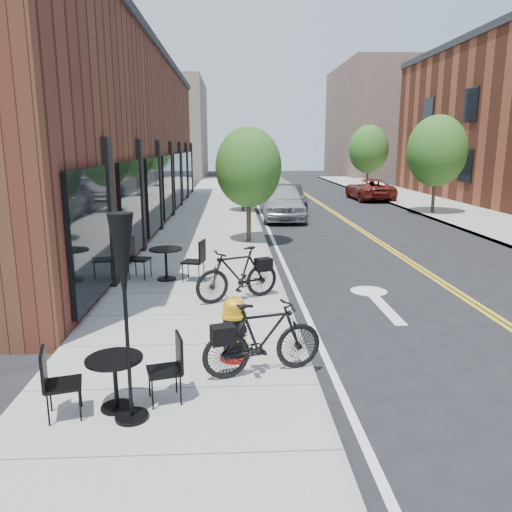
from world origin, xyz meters
name	(u,v)px	position (x,y,z in m)	size (l,w,h in m)	color
ground	(304,349)	(0.00, 0.00, 0.00)	(120.00, 120.00, 0.00)	black
sidewalk_near	(209,238)	(-2.00, 10.00, 0.06)	(4.00, 70.00, 0.12)	#9E9B93
building_near	(104,141)	(-6.50, 14.00, 3.50)	(5.00, 28.00, 7.00)	#4E2219
bg_building_left	(167,129)	(-8.00, 48.00, 5.00)	(8.00, 14.00, 10.00)	#726656
bg_building_right	(382,121)	(16.00, 50.00, 6.00)	(10.00, 16.00, 12.00)	brown
tree_near_a	(249,167)	(-0.60, 9.00, 2.60)	(2.20, 2.20, 3.81)	#382B1E
tree_near_b	(243,158)	(-0.60, 17.00, 2.71)	(2.30, 2.30, 3.98)	#382B1E
tree_near_c	(240,158)	(-0.60, 25.00, 2.53)	(2.10, 2.10, 3.67)	#382B1E
tree_near_d	(238,152)	(-0.60, 33.00, 2.79)	(2.40, 2.40, 4.11)	#382B1E
tree_far_b	(437,151)	(8.60, 16.00, 3.06)	(2.80, 2.80, 4.62)	#382B1E
tree_far_c	(369,149)	(8.60, 28.00, 3.06)	(2.80, 2.80, 4.62)	#382B1E
fire_hydrant	(234,330)	(-1.16, -0.61, 0.60)	(0.54, 0.54, 1.01)	maroon
bicycle_left	(237,274)	(-1.07, 2.38, 0.69)	(0.53, 1.88, 1.13)	black
bicycle_right	(263,338)	(-0.75, -1.12, 0.65)	(0.50, 1.77, 1.07)	black
bistro_set_b	(115,376)	(-2.63, -2.00, 0.56)	(1.66, 0.85, 0.87)	black
bistro_set_c	(166,259)	(-2.78, 4.12, 0.62)	(1.91, 0.97, 1.00)	black
patio_umbrella	(124,275)	(-2.40, -2.25, 1.90)	(0.40, 0.40, 2.48)	black
parked_car_a	(283,202)	(1.19, 14.94, 0.81)	(1.90, 4.73, 1.61)	#999BA1
parked_car_b	(286,198)	(1.60, 17.43, 0.70)	(1.48, 4.24, 1.40)	black
parked_car_c	(274,187)	(1.60, 24.72, 0.68)	(1.89, 4.65, 1.35)	#B2B1B6
parked_car_far	(369,189)	(7.40, 22.99, 0.65)	(2.16, 4.69, 1.30)	maroon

